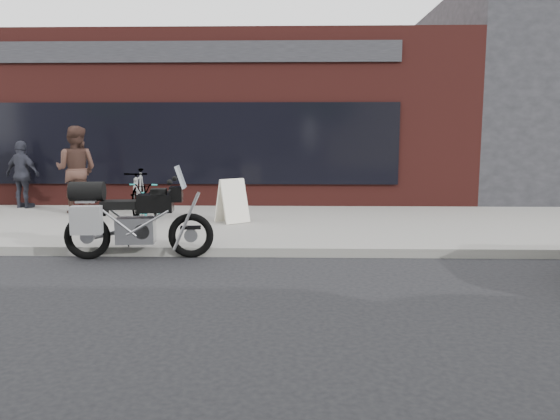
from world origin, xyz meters
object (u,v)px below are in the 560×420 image
object	(u,v)px
bicycle_front	(150,202)
cafe_patron_right	(23,174)
motorcycle	(129,219)
sandwich_sign	(232,201)
cafe_patron_left	(76,170)
bicycle_rear	(139,192)

from	to	relation	value
bicycle_front	cafe_patron_right	bearing A→B (deg)	152.93
motorcycle	sandwich_sign	bearing A→B (deg)	57.80
bicycle_front	cafe_patron_left	world-z (taller)	cafe_patron_left
cafe_patron_left	cafe_patron_right	world-z (taller)	cafe_patron_left
motorcycle	cafe_patron_left	bearing A→B (deg)	115.64
bicycle_front	cafe_patron_right	xyz separation A→B (m)	(-3.63, 2.02, 0.40)
bicycle_front	cafe_patron_left	distance (m)	2.42
bicycle_rear	cafe_patron_right	world-z (taller)	cafe_patron_right
bicycle_rear	cafe_patron_right	xyz separation A→B (m)	(-3.13, 1.07, 0.31)
sandwich_sign	cafe_patron_left	world-z (taller)	cafe_patron_left
bicycle_front	sandwich_sign	xyz separation A→B (m)	(1.67, 0.03, 0.03)
cafe_patron_left	cafe_patron_right	distance (m)	1.82
cafe_patron_left	bicycle_front	bearing A→B (deg)	151.23
bicycle_front	cafe_patron_right	size ratio (longest dim) A/B	0.97
motorcycle	bicycle_rear	bearing A→B (deg)	97.65
bicycle_front	cafe_patron_left	xyz separation A→B (m)	(-2.00, 1.23, 0.57)
motorcycle	sandwich_sign	xyz separation A→B (m)	(1.33, 2.66, -0.04)
bicycle_front	cafe_patron_right	distance (m)	4.18
bicycle_front	cafe_patron_left	bearing A→B (deg)	150.40
bicycle_front	bicycle_rear	bearing A→B (deg)	119.76
motorcycle	cafe_patron_right	size ratio (longest dim) A/B	1.43
motorcycle	cafe_patron_left	distance (m)	4.54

